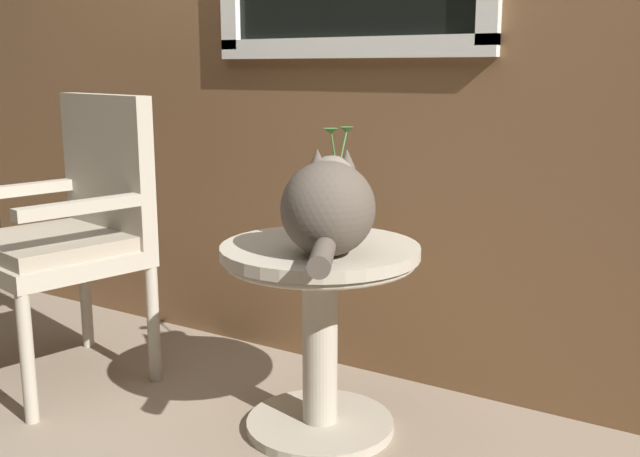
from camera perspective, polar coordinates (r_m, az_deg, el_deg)
ground_plane at (r=2.34m, az=-7.90°, el=-15.79°), size 6.00×6.00×0.00m
back_wall at (r=2.68m, az=1.88°, el=16.77°), size 4.00×0.07×2.60m
wicker_side_table at (r=2.25m, az=-0.00°, el=-5.78°), size 0.59×0.59×0.58m
wicker_chair at (r=2.76m, az=-18.23°, el=0.24°), size 0.62×0.60×1.00m
cat at (r=2.08m, az=0.65°, el=1.80°), size 0.37×0.55×0.28m
pewter_vase_with_ivy at (r=2.32m, az=1.31°, el=1.86°), size 0.13×0.14×0.33m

